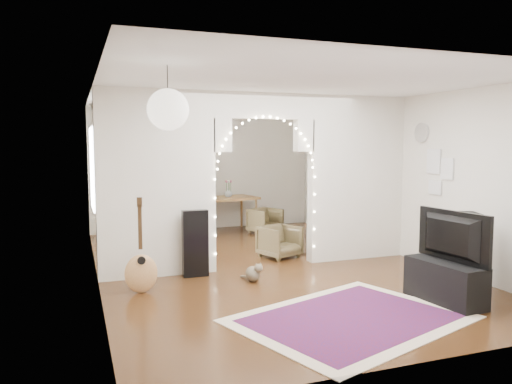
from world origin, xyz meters
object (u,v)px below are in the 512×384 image
object	(u,v)px
dining_chair_left	(280,242)
media_console	(445,282)
dining_table	(228,200)
dining_chair_right	(265,221)
acoustic_guitar	(141,258)
bookcase	(172,202)
floor_speaker	(461,252)

from	to	relation	value
dining_chair_left	media_console	bearing A→B (deg)	-92.38
dining_table	dining_chair_left	distance (m)	2.79
dining_chair_right	acoustic_guitar	bearing A→B (deg)	-154.29
acoustic_guitar	bookcase	xyz separation A→B (m)	(1.06, 3.54, 0.30)
media_console	dining_chair_left	world-z (taller)	dining_chair_left
floor_speaker	dining_chair_left	world-z (taller)	floor_speaker
acoustic_guitar	dining_table	bearing A→B (deg)	74.56
dining_chair_left	dining_chair_right	xyz separation A→B (m)	(0.58, 2.20, 0.00)
bookcase	dining_table	bearing A→B (deg)	27.22
dining_table	media_console	bearing A→B (deg)	-91.27
dining_chair_right	media_console	bearing A→B (deg)	-108.69
floor_speaker	dining_chair_right	distance (m)	4.86
media_console	dining_chair_left	size ratio (longest dim) A/B	1.68
floor_speaker	dining_chair_right	size ratio (longest dim) A/B	1.72
bookcase	media_console	bearing A→B (deg)	-57.94
floor_speaker	media_console	xyz separation A→B (m)	(-0.54, -0.34, -0.26)
bookcase	dining_table	xyz separation A→B (m)	(1.33, 0.47, -0.08)
acoustic_guitar	dining_table	xyz separation A→B (m)	(2.39, 4.01, 0.22)
acoustic_guitar	bookcase	distance (m)	3.71
floor_speaker	dining_chair_right	bearing A→B (deg)	122.81
dining_chair_right	bookcase	bearing A→B (deg)	154.66
media_console	bookcase	bearing A→B (deg)	108.63
floor_speaker	media_console	bearing A→B (deg)	-126.02
acoustic_guitar	dining_chair_right	distance (m)	4.61
dining_chair_right	dining_table	bearing A→B (deg)	116.60
bookcase	dining_chair_right	world-z (taller)	bookcase
dining_table	dining_chair_right	xyz separation A→B (m)	(0.65, -0.56, -0.41)
bookcase	dining_chair_right	bearing A→B (deg)	5.18
acoustic_guitar	media_console	distance (m)	3.81
media_console	dining_chair_left	xyz separation A→B (m)	(-0.96, 2.91, 0.02)
acoustic_guitar	floor_speaker	world-z (taller)	acoustic_guitar
dining_table	dining_chair_left	xyz separation A→B (m)	(0.07, -2.76, -0.41)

